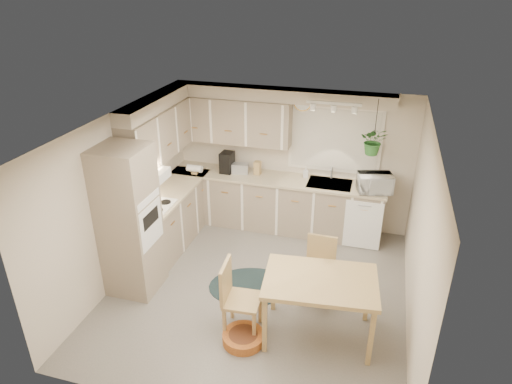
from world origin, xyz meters
TOP-DOWN VIEW (x-y plane):
  - floor at (0.00, 0.00)m, footprint 4.20×4.20m
  - ceiling at (0.00, 0.00)m, footprint 4.20×4.20m
  - wall_back at (0.00, 2.10)m, footprint 4.00×0.04m
  - wall_front at (0.00, -2.10)m, footprint 4.00×0.04m
  - wall_left at (-2.00, 0.00)m, footprint 0.04×4.20m
  - wall_right at (2.00, 0.00)m, footprint 0.04×4.20m
  - base_cab_left at (-1.70, 0.88)m, footprint 0.60×1.85m
  - base_cab_back at (-0.20, 1.80)m, footprint 3.60×0.60m
  - counter_left at (-1.69, 0.88)m, footprint 0.64×1.89m
  - counter_back at (-0.20, 1.79)m, footprint 3.64×0.64m
  - oven_stack at (-1.68, -0.38)m, footprint 0.65×0.65m
  - wall_oven_face at (-1.35, -0.38)m, footprint 0.02×0.56m
  - upper_cab_left at (-1.82, 1.00)m, footprint 0.35×2.00m
  - upper_cab_back at (-1.00, 1.93)m, footprint 2.00×0.35m
  - soffit_left at (-1.85, 1.00)m, footprint 0.30×2.00m
  - soffit_back at (-0.20, 1.95)m, footprint 3.60×0.30m
  - cooktop at (-1.68, 0.30)m, footprint 0.52×0.58m
  - range_hood at (-1.70, 0.30)m, footprint 0.40×0.60m
  - window_blinds at (0.70, 2.07)m, footprint 1.40×0.02m
  - window_frame at (0.70, 2.08)m, footprint 1.50×0.02m
  - sink at (0.70, 1.80)m, footprint 0.70×0.48m
  - dishwasher_front at (1.30, 1.49)m, footprint 0.58×0.02m
  - track_light_bar at (0.70, 1.55)m, footprint 0.80×0.04m
  - wall_clock at (0.15, 2.07)m, footprint 0.30×0.03m
  - dining_table at (0.93, -0.64)m, footprint 1.40×1.01m
  - chair_left at (0.03, -0.80)m, footprint 0.48×0.48m
  - chair_back at (0.82, 0.05)m, footprint 0.42×0.42m
  - braided_rug at (-0.13, 0.04)m, footprint 1.39×1.19m
  - pet_bed at (0.10, -1.01)m, footprint 0.65×0.65m
  - microwave at (1.40, 1.70)m, footprint 0.58×0.41m
  - soap_bottle at (0.28, 1.95)m, footprint 0.12×0.19m
  - hanging_plant at (1.32, 1.70)m, footprint 0.41×0.45m
  - coffee_maker at (-1.05, 1.80)m, footprint 0.21×0.26m
  - toaster at (-0.83, 1.82)m, footprint 0.30×0.21m
  - knife_block at (-0.53, 1.85)m, footprint 0.11×0.11m

SIDE VIEW (x-z plane):
  - floor at x=0.00m, z-range 0.00..0.00m
  - braided_rug at x=-0.13m, z-range 0.00..0.01m
  - pet_bed at x=0.10m, z-range 0.00..0.12m
  - dining_table at x=0.93m, z-range 0.00..0.83m
  - dishwasher_front at x=1.30m, z-range 0.01..0.84m
  - chair_back at x=0.82m, z-range 0.00..0.89m
  - base_cab_left at x=-1.70m, z-range 0.00..0.90m
  - base_cab_back at x=-0.20m, z-range 0.00..0.90m
  - chair_left at x=0.03m, z-range 0.00..0.96m
  - sink at x=0.70m, z-range 0.85..0.95m
  - counter_left at x=-1.69m, z-range 0.90..0.94m
  - counter_back at x=-0.20m, z-range 0.90..0.94m
  - cooktop at x=-1.68m, z-range 0.93..0.95m
  - soap_bottle at x=0.28m, z-range 0.94..1.02m
  - toaster at x=-0.83m, z-range 0.94..1.11m
  - oven_stack at x=-1.68m, z-range 0.00..2.10m
  - wall_oven_face at x=-1.35m, z-range 0.76..1.34m
  - knife_block at x=-0.53m, z-range 0.94..1.17m
  - microwave at x=1.40m, z-range 0.94..1.29m
  - coffee_maker at x=-1.05m, z-range 0.94..1.30m
  - wall_back at x=0.00m, z-range 0.00..2.40m
  - wall_front at x=0.00m, z-range 0.00..2.40m
  - wall_left at x=-2.00m, z-range 0.00..2.40m
  - wall_right at x=2.00m, z-range 0.00..2.40m
  - range_hood at x=-1.70m, z-range 1.33..1.47m
  - window_blinds at x=0.70m, z-range 1.10..2.10m
  - window_frame at x=0.70m, z-range 1.05..2.15m
  - hanging_plant at x=1.32m, z-range 1.55..1.89m
  - upper_cab_left at x=-1.82m, z-range 1.45..2.20m
  - upper_cab_back at x=-1.00m, z-range 1.45..2.20m
  - wall_clock at x=0.15m, z-range 2.03..2.33m
  - soffit_left at x=-1.85m, z-range 2.20..2.40m
  - soffit_back at x=-0.20m, z-range 2.20..2.40m
  - track_light_bar at x=0.70m, z-range 2.31..2.35m
  - ceiling at x=0.00m, z-range 2.40..2.40m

